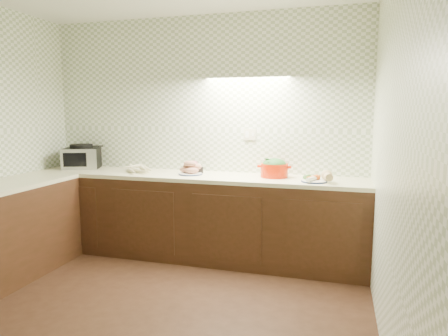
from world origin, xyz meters
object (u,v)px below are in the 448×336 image
(parsnip_pile, at_px, (131,169))
(sweet_potato_plate, at_px, (191,170))
(dutch_oven, at_px, (274,168))
(veg_plate, at_px, (320,178))
(toaster_oven, at_px, (82,157))
(onion_bowl, at_px, (195,168))

(parsnip_pile, relative_size, sweet_potato_plate, 1.46)
(parsnip_pile, distance_m, sweet_potato_plate, 0.69)
(sweet_potato_plate, height_order, dutch_oven, dutch_oven)
(dutch_oven, height_order, veg_plate, dutch_oven)
(toaster_oven, distance_m, dutch_oven, 2.28)
(toaster_oven, xyz_separation_m, sweet_potato_plate, (1.40, -0.09, -0.08))
(parsnip_pile, xyz_separation_m, dutch_oven, (1.57, 0.11, 0.06))
(parsnip_pile, bearing_deg, toaster_oven, 169.92)
(veg_plate, bearing_deg, toaster_oven, 176.27)
(parsnip_pile, distance_m, onion_bowl, 0.71)
(sweet_potato_plate, xyz_separation_m, veg_plate, (1.34, -0.09, -0.01))
(parsnip_pile, xyz_separation_m, onion_bowl, (0.70, 0.16, 0.02))
(parsnip_pile, height_order, dutch_oven, dutch_oven)
(onion_bowl, relative_size, veg_plate, 0.58)
(parsnip_pile, bearing_deg, onion_bowl, 13.07)
(parsnip_pile, bearing_deg, dutch_oven, 4.09)
(onion_bowl, xyz_separation_m, dutch_oven, (0.88, -0.05, 0.04))
(toaster_oven, distance_m, veg_plate, 2.75)
(veg_plate, bearing_deg, sweet_potato_plate, 176.03)
(toaster_oven, distance_m, parsnip_pile, 0.73)
(toaster_oven, height_order, parsnip_pile, toaster_oven)
(onion_bowl, bearing_deg, sweet_potato_plate, -92.94)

